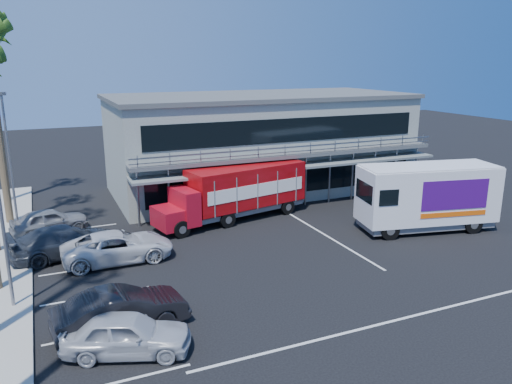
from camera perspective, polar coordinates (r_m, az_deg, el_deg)
name	(u,v)px	position (r m, az deg, el deg)	size (l,w,h in m)	color
ground	(328,262)	(25.37, 8.18, -7.96)	(120.00, 120.00, 0.00)	black
building	(260,142)	(38.51, 0.48, 5.72)	(22.40, 12.00, 7.30)	gray
light_pole_near	(0,202)	(21.47, -27.26, -1.03)	(0.50, 0.25, 8.09)	gray
light_pole_far	(9,157)	(31.24, -26.37, 3.60)	(0.50, 0.25, 8.09)	gray
red_truck	(237,191)	(31.23, -2.14, 0.15)	(10.26, 4.32, 3.37)	#AD0E1E
white_van	(427,196)	(30.86, 18.96, -0.43)	(8.34, 4.31, 3.88)	white
parked_car_a	(127,334)	(18.19, -14.53, -15.43)	(1.74, 4.33, 1.48)	#BBBDC2
parked_car_b	(121,311)	(19.55, -15.14, -12.98)	(1.71, 4.90, 1.61)	black
parked_car_c	(118,247)	(25.96, -15.49, -6.03)	(2.50, 5.42, 1.51)	silver
parked_car_d	(66,241)	(27.39, -20.90, -5.28)	(2.25, 5.53, 1.60)	#2D333C
parked_car_e	(49,221)	(31.41, -22.54, -3.05)	(1.71, 4.26, 1.45)	gray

